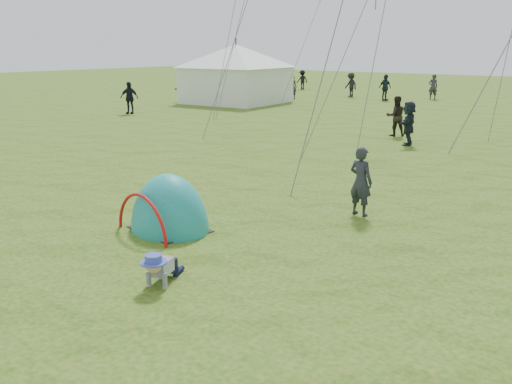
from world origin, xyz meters
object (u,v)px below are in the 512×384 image
Objects in this scene: event_marquee at (236,72)px; standing_adult at (361,181)px; popup_tent at (170,230)px; crawling_toddler at (160,267)px.

standing_adult is at bearing -48.26° from event_marquee.
standing_adult is 25.99m from event_marquee.
event_marquee reaches higher than popup_tent.
event_marquee is (-17.76, 23.57, 1.72)m from crawling_toddler.
popup_tent is 4.30m from standing_adult.
crawling_toddler is 2.78m from popup_tent.
event_marquee is (-18.50, 18.22, 1.24)m from standing_adult.
event_marquee reaches higher than standing_adult.
crawling_toddler is 29.57m from event_marquee.
crawling_toddler is 0.49× the size of standing_adult.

